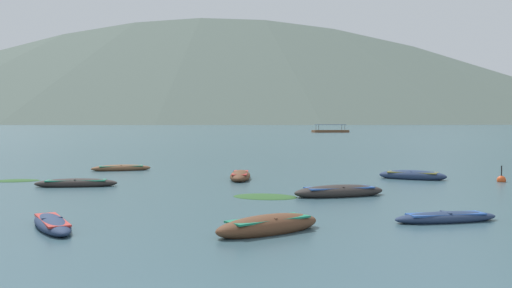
{
  "coord_description": "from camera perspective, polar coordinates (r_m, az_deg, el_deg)",
  "views": [
    {
      "loc": [
        0.95,
        -6.3,
        2.98
      ],
      "look_at": [
        -0.54,
        34.34,
        1.41
      ],
      "focal_mm": 39.56,
      "sensor_mm": 36.0,
      "label": 1
    }
  ],
  "objects": [
    {
      "name": "ground_plane",
      "position": [
        1506.3,
        2.06,
        2.09
      ],
      "size": [
        6000.0,
        6000.0,
        0.0
      ],
      "primitive_type": "plane",
      "color": "#385660"
    },
    {
      "name": "ferry_0",
      "position": [
        167.53,
        7.52,
        1.32
      ],
      "size": [
        10.96,
        5.91,
        2.54
      ],
      "color": "brown",
      "rests_on": "ground"
    },
    {
      "name": "weed_patch_2",
      "position": [
        22.59,
        0.92,
        -5.37
      ],
      "size": [
        2.98,
        2.44,
        0.14
      ],
      "primitive_type": "ellipsoid",
      "rotation": [
        0.0,
        0.0,
        2.89
      ],
      "color": "#2D5628",
      "rests_on": "ground"
    },
    {
      "name": "rowboat_7",
      "position": [
        16.96,
        -19.92,
        -7.6
      ],
      "size": [
        2.48,
        3.34,
        0.4
      ],
      "color": "navy",
      "rests_on": "ground"
    },
    {
      "name": "mountain_1",
      "position": [
        1768.55,
        -16.4,
        8.33
      ],
      "size": [
        1194.39,
        1194.39,
        389.19
      ],
      "primitive_type": "cone",
      "color": "slate",
      "rests_on": "ground"
    },
    {
      "name": "mountain_2",
      "position": [
        1605.07,
        -2.81,
        10.57
      ],
      "size": [
        1922.19,
        1922.19,
        473.53
      ],
      "primitive_type": "cone",
      "color": "#56665B",
      "rests_on": "ground"
    },
    {
      "name": "rowboat_4",
      "position": [
        23.07,
        8.42,
        -4.79
      ],
      "size": [
        4.06,
        2.44,
        0.57
      ],
      "color": "#2D2826",
      "rests_on": "ground"
    },
    {
      "name": "rowboat_8",
      "position": [
        27.5,
        -17.73,
        -3.8
      ],
      "size": [
        3.85,
        1.53,
        0.47
      ],
      "color": "#2D2826",
      "rests_on": "ground"
    },
    {
      "name": "weed_patch_6",
      "position": [
        31.16,
        -23.08,
        -3.46
      ],
      "size": [
        2.55,
        1.89,
        0.14
      ],
      "primitive_type": "ellipsoid",
      "rotation": [
        0.0,
        0.0,
        1.8
      ],
      "color": "#2D5628",
      "rests_on": "ground"
    },
    {
      "name": "rowboat_3",
      "position": [
        30.71,
        15.54,
        -3.09
      ],
      "size": [
        3.64,
        2.43,
        0.59
      ],
      "color": "navy",
      "rests_on": "ground"
    },
    {
      "name": "mooring_buoy",
      "position": [
        30.78,
        23.57,
        -3.35
      ],
      "size": [
        0.44,
        0.44,
        0.95
      ],
      "color": "#DB4C1E",
      "rests_on": "ground"
    },
    {
      "name": "rowboat_0",
      "position": [
        29.48,
        -1.61,
        -3.24
      ],
      "size": [
        1.11,
        3.71,
        0.58
      ],
      "color": "brown",
      "rests_on": "ground"
    },
    {
      "name": "rowboat_1",
      "position": [
        35.84,
        -13.48,
        -2.39
      ],
      "size": [
        3.73,
        2.09,
        0.46
      ],
      "color": "brown",
      "rests_on": "ground"
    },
    {
      "name": "rowboat_6",
      "position": [
        17.94,
        18.65,
        -7.07
      ],
      "size": [
        3.41,
        1.63,
        0.38
      ],
      "color": "navy",
      "rests_on": "ground"
    },
    {
      "name": "rowboat_2",
      "position": [
        15.36,
        1.27,
        -8.25
      ],
      "size": [
        3.25,
        2.86,
        0.61
      ],
      "color": "brown",
      "rests_on": "ground"
    }
  ]
}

